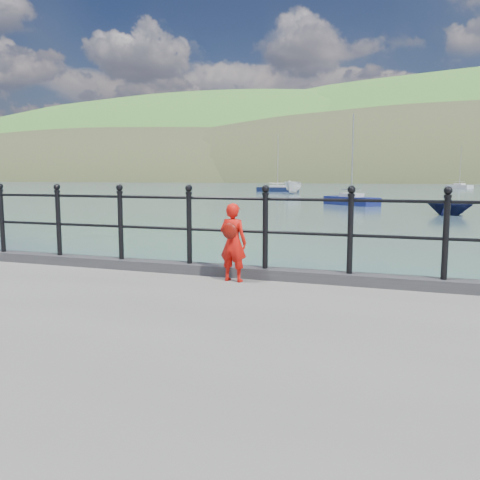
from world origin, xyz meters
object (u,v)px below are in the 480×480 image
at_px(sailboat_port, 351,201).
at_px(sailboat_left, 278,190).
at_px(launch_white, 293,187).
at_px(child, 233,242).
at_px(launch_navy, 449,203).
at_px(sailboat_deep, 459,187).
at_px(railing, 226,220).

bearing_deg(sailboat_port, sailboat_left, 156.35).
bearing_deg(sailboat_left, launch_white, -57.95).
distance_m(child, launch_navy, 28.13).
bearing_deg(launch_navy, sailboat_deep, 20.97).
relative_size(child, sailboat_port, 0.14).
height_order(launch_white, launch_navy, launch_white).
distance_m(child, sailboat_deep, 99.63).
relative_size(child, launch_white, 0.23).
distance_m(launch_navy, sailboat_port, 11.59).
height_order(sailboat_deep, sailboat_left, sailboat_left).
bearing_deg(launch_navy, sailboat_left, 53.85).
height_order(child, launch_navy, child).
height_order(railing, child, railing).
xyz_separation_m(launch_white, sailboat_left, (-4.42, 8.21, -0.57)).
bearing_deg(railing, child, -55.93).
height_order(sailboat_left, sailboat_port, sailboat_left).
distance_m(launch_white, sailboat_deep, 45.21).
height_order(launch_navy, sailboat_port, sailboat_port).
height_order(launch_navy, sailboat_deep, sailboat_deep).
relative_size(launch_navy, sailboat_left, 0.32).
xyz_separation_m(railing, launch_white, (-13.50, 59.97, -0.92)).
relative_size(sailboat_left, sailboat_port, 1.14).
bearing_deg(sailboat_left, child, -71.42).
xyz_separation_m(child, sailboat_deep, (9.36, 99.18, -1.22)).
relative_size(child, sailboat_left, 0.12).
relative_size(railing, launch_navy, 6.39).
xyz_separation_m(child, sailboat_port, (-3.05, 36.87, -1.22)).
relative_size(railing, sailboat_left, 2.05).
xyz_separation_m(launch_white, sailboat_deep, (23.09, 38.87, -0.56)).
height_order(railing, sailboat_left, sailboat_left).
height_order(railing, launch_white, railing).
relative_size(launch_white, launch_navy, 1.66).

